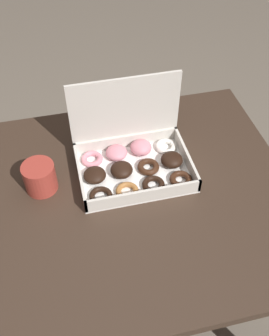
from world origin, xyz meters
TOP-DOWN VIEW (x-y plane):
  - ground_plane at (0.00, 0.00)m, footprint 8.00×8.00m
  - dining_table at (0.00, 0.00)m, footprint 0.95×0.80m
  - donut_box at (0.04, 0.10)m, footprint 0.33×0.24m
  - coffee_mug at (-0.23, 0.08)m, footprint 0.09×0.09m

SIDE VIEW (x-z plane):
  - ground_plane at x=0.00m, z-range 0.00..0.00m
  - dining_table at x=0.00m, z-range 0.25..1.00m
  - donut_box at x=0.04m, z-range 0.67..0.92m
  - coffee_mug at x=-0.23m, z-range 0.75..0.84m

